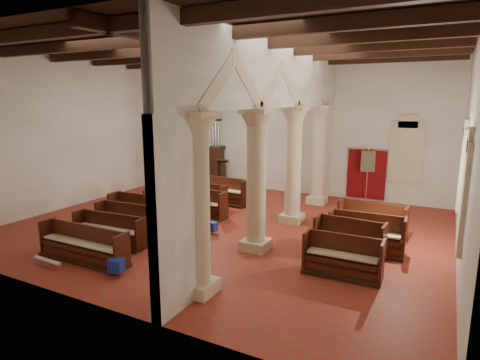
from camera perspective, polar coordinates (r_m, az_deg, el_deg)
name	(u,v)px	position (r m, az deg, el deg)	size (l,w,h in m)	color
floor	(227,226)	(13.95, -1.80, -6.61)	(14.00, 14.00, 0.00)	maroon
ceiling	(226,45)	(13.36, -1.97, 18.66)	(14.00, 14.00, 0.00)	black
wall_back	(291,128)	(18.76, 7.27, 7.33)	(14.00, 0.02, 6.00)	white
wall_front	(80,166)	(8.67, -21.85, 1.82)	(14.00, 0.02, 6.00)	white
wall_left	(79,132)	(17.84, -21.97, 6.39)	(0.02, 12.00, 6.00)	white
wall_right	(469,153)	(11.61, 29.80, 3.39)	(0.02, 12.00, 6.00)	white
ceiling_beams	(226,51)	(13.34, -1.97, 17.89)	(13.80, 11.80, 0.30)	#31190F
arcade	(278,124)	(12.49, 5.37, 7.91)	(0.90, 11.90, 6.00)	beige
window_right_a	(466,196)	(10.26, 29.47, -2.02)	(0.03, 1.00, 2.20)	#367A60
window_right_b	(463,169)	(14.20, 29.12, 1.39)	(0.03, 1.00, 2.20)	#367A60
window_back	(406,152)	(17.70, 22.54, 3.70)	(1.00, 0.03, 2.20)	#367A60
pipe_organ	(203,158)	(20.51, -5.21, 3.15)	(2.10, 0.85, 4.40)	#31190F
lectern	(223,175)	(20.04, -2.45, 0.72)	(0.68, 0.71, 1.43)	#382012
dossal_curtain	(366,174)	(17.99, 17.52, 0.82)	(1.80, 0.07, 2.17)	maroon
processional_banner	(366,186)	(17.32, 17.54, -0.79)	(0.55, 0.71, 2.43)	#31190F
hymnal_box_a	(116,265)	(10.63, -17.20, -11.53)	(0.34, 0.27, 0.34)	#151A96
hymnal_box_b	(163,237)	(12.41, -10.83, -7.90)	(0.31, 0.25, 0.31)	#161E99
hymnal_box_c	(213,226)	(13.18, -3.93, -6.59)	(0.29, 0.24, 0.29)	navy
tube_heater_a	(47,261)	(11.87, -25.71, -10.29)	(0.10, 0.10, 0.99)	white
tube_heater_b	(107,239)	(12.90, -18.46, -7.99)	(0.11, 0.11, 1.13)	silver
nave_pew_0	(83,250)	(11.82, -21.37, -9.19)	(2.86, 0.67, 0.97)	#31190F
nave_pew_1	(110,235)	(12.79, -18.03, -7.41)	(2.45, 0.79, 0.95)	#31190F
nave_pew_2	(133,225)	(13.50, -15.00, -6.18)	(2.72, 0.80, 0.99)	#31190F
nave_pew_3	(148,218)	(13.99, -12.89, -5.26)	(3.01, 0.88, 1.12)	#31190F
nave_pew_4	(176,212)	(14.69, -9.10, -4.46)	(2.70, 0.82, 0.99)	#31190F
nave_pew_5	(189,206)	(15.32, -7.33, -3.70)	(3.10, 0.72, 1.04)	#31190F
nave_pew_6	(191,199)	(16.41, -6.95, -2.69)	(3.14, 0.76, 1.02)	#31190F
nave_pew_7	(215,194)	(17.05, -3.62, -1.99)	(3.11, 0.89, 1.10)	#31190F
aisle_pew_0	(342,262)	(10.45, 14.34, -11.29)	(1.94, 0.73, 1.03)	#31190F
aisle_pew_1	(349,245)	(11.59, 15.20, -8.91)	(1.93, 0.85, 1.09)	#31190F
aisle_pew_2	(366,239)	(12.15, 17.47, -8.06)	(2.12, 0.83, 1.12)	#31190F
aisle_pew_3	(371,225)	(13.51, 18.20, -6.15)	(2.14, 0.88, 1.10)	#31190F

